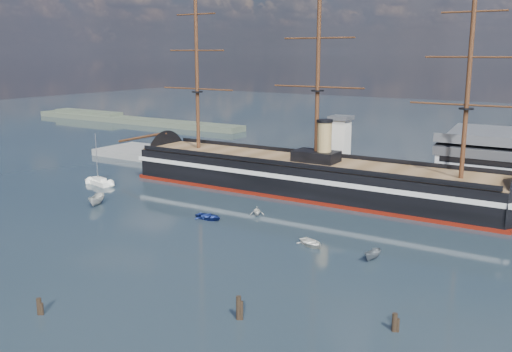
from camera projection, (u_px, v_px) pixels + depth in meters
The scene contains 14 objects.
ground at pixel (257, 213), 116.29m from camera, with size 600.00×600.00×0.00m, color #1A2832.
quay at pixel (370, 185), 140.45m from camera, with size 180.00×18.00×2.00m, color slate.
quay_tower at pixel (340, 145), 139.64m from camera, with size 5.00×5.00×15.00m.
shoreline at pixel (118, 119), 267.95m from camera, with size 120.00×10.00×4.00m.
warship at pixel (301, 176), 132.15m from camera, with size 113.00×17.60×53.94m.
sailboat at pixel (99, 181), 140.76m from camera, with size 8.30×4.16×12.75m.
motorboat_a at pixel (97, 205), 121.96m from camera, with size 7.06×2.59×2.82m, color silver.
motorboat_b at pixel (209, 219), 111.76m from camera, with size 3.54×1.42×1.65m, color navy.
motorboat_c at pixel (372, 260), 90.00m from camera, with size 4.94×1.81×1.98m, color slate.
motorboat_d at pixel (257, 215), 114.81m from camera, with size 5.32×2.30×1.95m, color silver.
motorboat_e at pixel (311, 246), 96.54m from camera, with size 3.29×1.32×1.54m, color silver.
piling_near_mid at pixel (40, 314), 71.36m from camera, with size 0.64×0.64×2.86m, color black.
piling_near_right at pixel (239, 319), 70.06m from camera, with size 0.64×0.64×3.73m, color black.
piling_far_right at pixel (394, 331), 67.05m from camera, with size 0.64×0.64×2.96m, color black.
Camera 1 is at (60.96, -53.96, 32.18)m, focal length 40.00 mm.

